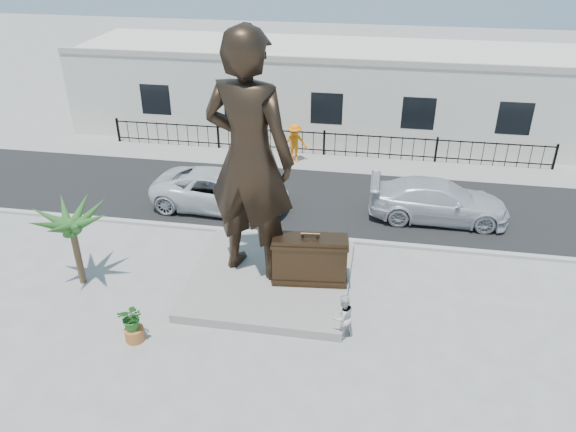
{
  "coord_description": "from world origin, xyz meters",
  "views": [
    {
      "loc": [
        2.65,
        -13.58,
        10.98
      ],
      "look_at": [
        0.0,
        2.0,
        2.3
      ],
      "focal_mm": 35.0,
      "sensor_mm": 36.0,
      "label": 1
    }
  ],
  "objects_px": {
    "statue": "(249,158)",
    "car_white": "(221,190)",
    "tourist": "(343,317)",
    "suitcase": "(310,260)"
  },
  "relations": [
    {
      "from": "suitcase",
      "to": "tourist",
      "type": "relative_size",
      "value": 1.64
    },
    {
      "from": "statue",
      "to": "car_white",
      "type": "bearing_deg",
      "value": -48.22
    },
    {
      "from": "tourist",
      "to": "car_white",
      "type": "xyz_separation_m",
      "value": [
        -5.63,
        7.24,
        0.08
      ]
    },
    {
      "from": "statue",
      "to": "suitcase",
      "type": "xyz_separation_m",
      "value": [
        1.98,
        -0.45,
        -3.18
      ]
    },
    {
      "from": "suitcase",
      "to": "statue",
      "type": "bearing_deg",
      "value": 161.46
    },
    {
      "from": "suitcase",
      "to": "car_white",
      "type": "height_order",
      "value": "suitcase"
    },
    {
      "from": "car_white",
      "to": "suitcase",
      "type": "bearing_deg",
      "value": -135.7
    },
    {
      "from": "statue",
      "to": "tourist",
      "type": "distance_m",
      "value": 5.49
    },
    {
      "from": "suitcase",
      "to": "car_white",
      "type": "bearing_deg",
      "value": 125.03
    },
    {
      "from": "statue",
      "to": "suitcase",
      "type": "height_order",
      "value": "statue"
    }
  ]
}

